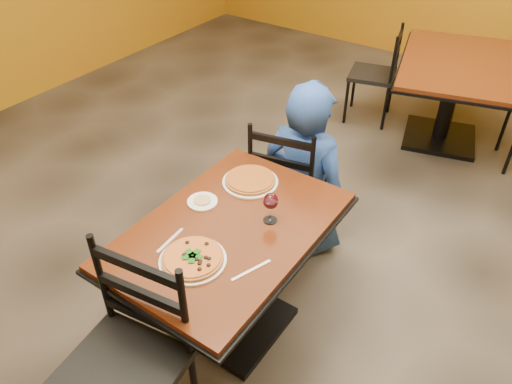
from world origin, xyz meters
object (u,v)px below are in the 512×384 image
Objects in this scene: table_main at (231,255)px; plate_far at (250,182)px; table_second at (453,82)px; chair_main_near at (119,374)px; plate_main at (193,260)px; chair_main_far at (289,179)px; side_plate at (202,202)px; pizza_far at (250,180)px; chair_second_left at (372,75)px; diner at (306,168)px; wine_glass at (271,206)px; pizza_main at (193,258)px.

plate_far is (-0.13, 0.36, 0.20)m from table_main.
table_main is 0.79× the size of table_second.
table_main is 1.19× the size of chair_main_near.
chair_main_near is 0.56m from plate_main.
chair_main_far is 0.82m from side_plate.
pizza_far reaches higher than plate_main.
side_plate is at bearing -101.85° from table_second.
chair_main_far is 1.06× the size of chair_second_left.
chair_main_near reaches higher than pizza_far.
pizza_far is (-0.08, -0.51, 0.18)m from diner.
chair_main_far is 1.17m from plate_main.
pizza_far is (-0.14, 1.15, 0.25)m from chair_main_near.
table_main is at bearing -132.19° from wine_glass.
plate_far is 1.94× the size of side_plate.
side_plate is at bearing -110.41° from pizza_far.
table_main and table_second have the same top height.
chair_main_far is 0.56m from plate_far.
chair_second_left is at bearing 96.63° from pizza_far.
pizza_main reaches higher than plate_far.
table_second is at bearing 83.95° from pizza_main.
plate_far is at bearing 80.52° from diner.
plate_main is at bearing -88.89° from table_main.
plate_far is (-0.13, 0.64, -0.02)m from pizza_main.
table_second is 3.54m from chair_main_near.
chair_main_near is at bearing -82.99° from plate_far.
table_second is at bearing 75.77° from chair_second_left.
pizza_main is 1.01× the size of pizza_far.
table_main is at bearing 88.08° from chair_main_far.
table_second is 1.75× the size of chair_second_left.
table_second is 1.32× the size of diner.
plate_main is at bearing 0.00° from pizza_main.
pizza_far is at bearing 69.59° from side_plate.
diner reaches higher than chair_second_left.
chair_main_far is (-0.17, 1.63, -0.04)m from chair_main_near.
wine_glass is at bearing 47.81° from table_main.
pizza_main is at bearing -6.54° from chair_second_left.
plate_main is at bearing -78.41° from plate_far.
table_second is at bearing -116.44° from chair_main_far.
table_main is 4.33× the size of pizza_main.
diner reaches higher than pizza_main.
chair_main_near is at bearing 91.32° from diner.
pizza_main is at bearing -107.09° from wine_glass.
table_second is 2.42m from plate_far.
chair_main_near is 0.87× the size of diner.
chair_main_far is 0.16m from diner.
table_main is 2.75m from table_second.
plate_far is 1.72× the size of wine_glass.
table_main is 0.43m from plate_far.
chair_main_far is 3.06× the size of plate_far.
wine_glass is at bearing 74.59° from chair_main_near.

